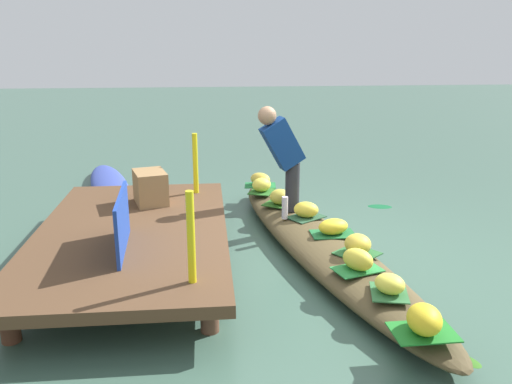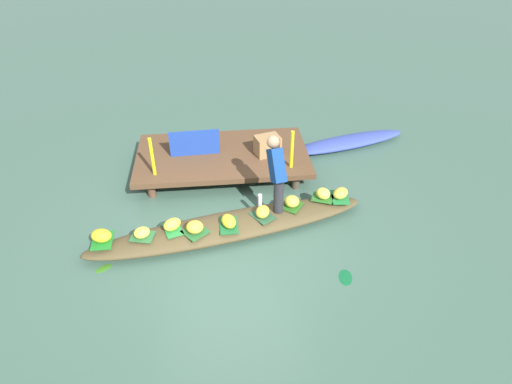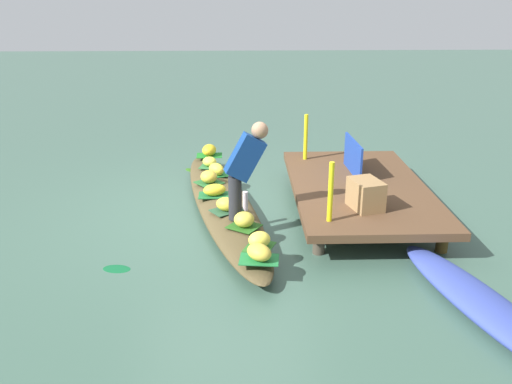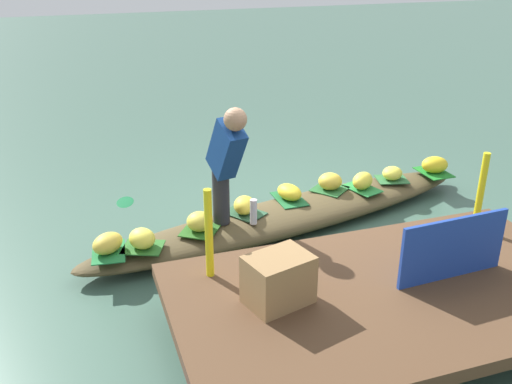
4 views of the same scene
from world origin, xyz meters
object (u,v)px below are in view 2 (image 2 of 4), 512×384
(banana_bunch_2, at_px, (142,233))
(banana_bunch_6, at_px, (323,194))
(vendor_boat, at_px, (230,226))
(banana_bunch_8, at_px, (341,193))
(market_banner, at_px, (195,143))
(produce_crate, at_px, (268,145))
(banana_bunch_1, at_px, (195,227))
(moored_boat, at_px, (347,142))
(banana_bunch_4, at_px, (292,201))
(banana_bunch_0, at_px, (263,212))
(banana_bunch_3, at_px, (229,221))
(water_bottle, at_px, (260,201))
(vendor_person, at_px, (277,171))
(banana_bunch_5, at_px, (101,236))
(banana_bunch_7, at_px, (172,224))

(banana_bunch_2, relative_size, banana_bunch_6, 0.97)
(vendor_boat, distance_m, banana_bunch_8, 1.92)
(banana_bunch_6, distance_m, market_banner, 2.55)
(banana_bunch_8, xyz_separation_m, produce_crate, (-1.06, 1.33, 0.22))
(banana_bunch_1, bearing_deg, vendor_boat, 22.67)
(banana_bunch_2, bearing_deg, moored_boat, 35.32)
(banana_bunch_4, height_order, banana_bunch_8, banana_bunch_4)
(banana_bunch_0, relative_size, banana_bunch_3, 0.87)
(water_bottle, bearing_deg, market_banner, 123.64)
(banana_bunch_3, bearing_deg, banana_bunch_8, 15.83)
(banana_bunch_0, bearing_deg, vendor_person, 43.94)
(banana_bunch_8, bearing_deg, produce_crate, 128.52)
(banana_bunch_4, bearing_deg, market_banner, 134.48)
(banana_bunch_0, bearing_deg, banana_bunch_3, -162.44)
(banana_bunch_1, bearing_deg, moored_boat, 41.26)
(banana_bunch_1, distance_m, water_bottle, 1.15)
(banana_bunch_0, distance_m, banana_bunch_4, 0.54)
(produce_crate, bearing_deg, banana_bunch_2, -136.74)
(banana_bunch_0, bearing_deg, banana_bunch_6, 19.70)
(vendor_boat, height_order, banana_bunch_5, banana_bunch_5)
(banana_bunch_6, bearing_deg, banana_bunch_7, -167.24)
(banana_bunch_2, height_order, banana_bunch_7, banana_bunch_7)
(banana_bunch_4, relative_size, produce_crate, 0.56)
(banana_bunch_4, distance_m, banana_bunch_8, 0.85)
(banana_bunch_2, xyz_separation_m, banana_bunch_5, (-0.57, -0.03, 0.02))
(banana_bunch_3, bearing_deg, vendor_boat, 80.12)
(water_bottle, bearing_deg, vendor_boat, -150.26)
(vendor_boat, distance_m, banana_bunch_6, 1.64)
(banana_bunch_5, bearing_deg, banana_bunch_2, 3.29)
(vendor_boat, relative_size, banana_bunch_1, 17.48)
(vendor_person, distance_m, market_banner, 2.05)
(banana_bunch_2, distance_m, produce_crate, 2.91)
(banana_bunch_5, relative_size, produce_crate, 0.68)
(vendor_boat, distance_m, vendor_person, 1.14)
(banana_bunch_0, xyz_separation_m, produce_crate, (0.28, 1.69, 0.22))
(banana_bunch_2, xyz_separation_m, produce_crate, (2.11, 1.99, 0.23))
(banana_bunch_1, xyz_separation_m, produce_crate, (1.33, 1.96, 0.21))
(banana_bunch_8, bearing_deg, banana_bunch_2, -168.20)
(banana_bunch_6, height_order, banana_bunch_7, banana_bunch_7)
(banana_bunch_3, xyz_separation_m, banana_bunch_6, (1.59, 0.55, 0.01))
(banana_bunch_4, relative_size, banana_bunch_5, 0.81)
(water_bottle, bearing_deg, moored_boat, 46.93)
(vendor_boat, xyz_separation_m, banana_bunch_7, (-0.87, -0.13, 0.22))
(banana_bunch_5, distance_m, banana_bunch_6, 3.52)
(banana_bunch_2, distance_m, water_bottle, 1.89)
(banana_bunch_1, relative_size, vendor_person, 0.22)
(banana_bunch_1, relative_size, banana_bunch_6, 1.04)
(vendor_boat, xyz_separation_m, produce_crate, (0.80, 1.74, 0.43))
(banana_bunch_8, height_order, produce_crate, produce_crate)
(banana_bunch_4, bearing_deg, vendor_boat, -165.26)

